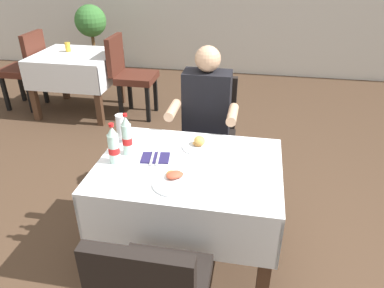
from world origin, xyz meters
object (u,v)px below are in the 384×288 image
(chair_far_diner_seat, at_px, (208,131))
(background_dining_table, at_px, (76,69))
(seated_diner_far, at_px, (205,119))
(plate_far_diner, at_px, (199,144))
(cola_bottle_primary, at_px, (127,136))
(background_chair_right, at_px, (129,72))
(plate_near_camera, at_px, (175,180))
(background_chair_left, at_px, (26,66))
(cola_bottle_secondary, at_px, (114,146))
(main_dining_table, at_px, (189,187))
(beer_glass_left, at_px, (122,128))
(background_table_tumbler, at_px, (68,47))
(napkin_cutlery_set, at_px, (155,158))
(potted_plant_corner, at_px, (92,36))

(chair_far_diner_seat, distance_m, background_dining_table, 2.29)
(seated_diner_far, bearing_deg, plate_far_diner, -86.19)
(cola_bottle_primary, distance_m, background_chair_right, 2.29)
(plate_near_camera, height_order, background_chair_right, background_chair_right)
(background_chair_left, bearing_deg, cola_bottle_secondary, -47.40)
(main_dining_table, relative_size, background_dining_table, 1.17)
(background_chair_left, bearing_deg, beer_glass_left, -44.67)
(seated_diner_far, xyz_separation_m, background_table_tumbler, (-1.94, 1.58, 0.08))
(beer_glass_left, distance_m, cola_bottle_secondary, 0.25)
(plate_near_camera, xyz_separation_m, background_chair_right, (-1.11, 2.39, -0.19))
(napkin_cutlery_set, bearing_deg, background_dining_table, 126.76)
(cola_bottle_secondary, bearing_deg, napkin_cutlery_set, 20.80)
(beer_glass_left, bearing_deg, background_chair_left, 135.33)
(cola_bottle_secondary, relative_size, napkin_cutlery_set, 1.32)
(beer_glass_left, bearing_deg, napkin_cutlery_set, -30.91)
(napkin_cutlery_set, bearing_deg, cola_bottle_secondary, -159.20)
(background_table_tumbler, bearing_deg, plate_far_diner, -46.28)
(plate_far_diner, height_order, cola_bottle_primary, cola_bottle_primary)
(background_dining_table, bearing_deg, background_chair_right, -0.00)
(background_dining_table, relative_size, background_table_tumbler, 8.54)
(cola_bottle_secondary, xyz_separation_m, background_dining_table, (-1.39, 2.25, -0.29))
(potted_plant_corner, bearing_deg, napkin_cutlery_set, -60.18)
(chair_far_diner_seat, xyz_separation_m, potted_plant_corner, (-2.12, 2.55, 0.13))
(seated_diner_far, height_order, potted_plant_corner, seated_diner_far)
(napkin_cutlery_set, distance_m, background_chair_left, 3.16)
(seated_diner_far, xyz_separation_m, plate_near_camera, (-0.03, -0.90, 0.04))
(cola_bottle_primary, relative_size, background_table_tumbler, 2.48)
(cola_bottle_secondary, height_order, background_chair_right, cola_bottle_secondary)
(plate_near_camera, distance_m, potted_plant_corner, 4.13)
(main_dining_table, height_order, cola_bottle_primary, cola_bottle_primary)
(cola_bottle_primary, distance_m, potted_plant_corner, 3.73)
(cola_bottle_primary, relative_size, background_dining_table, 0.29)
(beer_glass_left, height_order, background_chair_left, background_chair_left)
(background_chair_left, xyz_separation_m, potted_plant_corner, (0.38, 1.17, 0.13))
(plate_far_diner, bearing_deg, background_dining_table, 133.24)
(chair_far_diner_seat, height_order, plate_far_diner, chair_far_diner_seat)
(seated_diner_far, bearing_deg, cola_bottle_secondary, -119.89)
(main_dining_table, xyz_separation_m, napkin_cutlery_set, (-0.21, 0.02, 0.18))
(plate_near_camera, xyz_separation_m, beer_glass_left, (-0.44, 0.39, 0.09))
(cola_bottle_secondary, xyz_separation_m, background_chair_left, (-2.07, 2.25, -0.29))
(main_dining_table, relative_size, background_table_tumbler, 10.00)
(beer_glass_left, distance_m, potted_plant_corner, 3.58)
(background_chair_right, height_order, background_table_tumbler, background_chair_right)
(background_dining_table, bearing_deg, background_table_tumbler, 142.33)
(plate_near_camera, relative_size, background_dining_table, 0.27)
(beer_glass_left, bearing_deg, cola_bottle_secondary, -80.27)
(cola_bottle_primary, height_order, cola_bottle_secondary, cola_bottle_primary)
(cola_bottle_secondary, xyz_separation_m, background_chair_right, (-0.71, 2.25, -0.29))
(main_dining_table, xyz_separation_m, plate_near_camera, (-0.04, -0.20, 0.19))
(background_dining_table, bearing_deg, plate_far_diner, -46.76)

